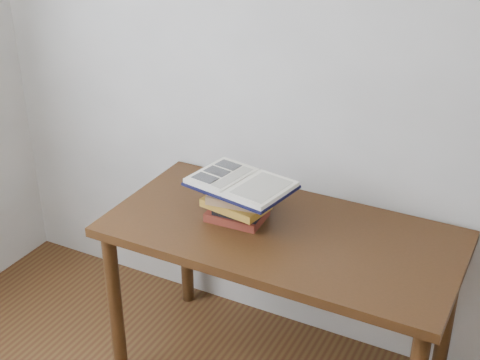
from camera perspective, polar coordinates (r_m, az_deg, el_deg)
The scene contains 3 objects.
desk at distance 2.65m, azimuth 3.52°, elevation -6.07°, with size 1.37×0.68×0.73m.
book_stack at distance 2.62m, azimuth -0.19°, elevation -1.94°, with size 0.26×0.21×0.15m.
open_book at distance 2.56m, azimuth 0.09°, elevation -0.29°, with size 0.42×0.33×0.03m.
Camera 1 is at (0.77, -0.66, 2.08)m, focal length 50.00 mm.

